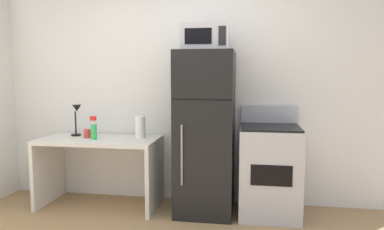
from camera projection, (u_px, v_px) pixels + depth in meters
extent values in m
cube|color=white|center=(189.00, 87.00, 4.04)|extent=(5.00, 0.10, 2.60)
cube|color=silver|center=(99.00, 140.00, 3.86)|extent=(1.28, 0.64, 0.04)
cube|color=silver|center=(48.00, 171.00, 4.00)|extent=(0.04, 0.64, 0.71)
cube|color=silver|center=(155.00, 176.00, 3.81)|extent=(0.04, 0.64, 0.71)
cylinder|color=black|center=(76.00, 135.00, 4.03)|extent=(0.11, 0.11, 0.02)
cylinder|color=black|center=(76.00, 123.00, 4.01)|extent=(0.02, 0.02, 0.26)
cone|color=black|center=(77.00, 108.00, 3.97)|extent=(0.10, 0.10, 0.08)
cylinder|color=#D83F33|center=(87.00, 133.00, 3.88)|extent=(0.08, 0.08, 0.09)
cylinder|color=green|center=(94.00, 132.00, 3.78)|extent=(0.06, 0.06, 0.16)
cylinder|color=white|center=(94.00, 122.00, 3.77)|extent=(0.02, 0.02, 0.04)
cube|color=red|center=(93.00, 118.00, 3.76)|extent=(0.06, 0.03, 0.04)
cylinder|color=white|center=(140.00, 127.00, 3.86)|extent=(0.11, 0.11, 0.24)
cube|color=black|center=(205.00, 133.00, 3.68)|extent=(0.58, 0.63, 1.67)
cube|color=black|center=(201.00, 100.00, 3.33)|extent=(0.57, 0.00, 0.01)
cylinder|color=gray|center=(182.00, 155.00, 3.40)|extent=(0.02, 0.02, 0.58)
cube|color=#B7B7BC|center=(205.00, 38.00, 3.55)|extent=(0.46, 0.34, 0.26)
cube|color=black|center=(198.00, 36.00, 3.39)|extent=(0.26, 0.01, 0.15)
cube|color=black|center=(222.00, 36.00, 3.35)|extent=(0.07, 0.01, 0.18)
cube|color=#B7B7BC|center=(269.00, 172.00, 3.63)|extent=(0.60, 0.60, 0.90)
cube|color=black|center=(271.00, 127.00, 3.58)|extent=(0.58, 0.58, 0.02)
cube|color=#B7B7BC|center=(269.00, 114.00, 3.84)|extent=(0.60, 0.04, 0.18)
cube|color=black|center=(271.00, 176.00, 3.32)|extent=(0.38, 0.01, 0.20)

